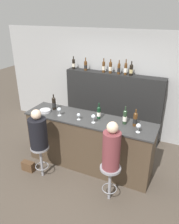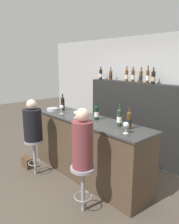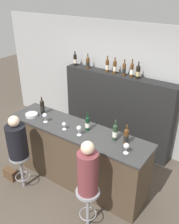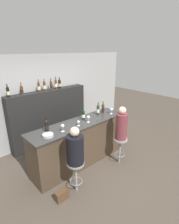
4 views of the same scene
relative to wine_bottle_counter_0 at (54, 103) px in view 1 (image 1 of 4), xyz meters
name	(u,v)px [view 1 (image 1 of 4)]	position (x,y,z in m)	size (l,w,h in m)	color
ground_plane	(82,173)	(0.82, -0.38, -1.23)	(16.00, 16.00, 0.00)	#4C4238
wall_back	(116,85)	(0.82, 1.54, 0.07)	(6.40, 0.05, 2.60)	#9E9E9E
bar_counter	(89,143)	(0.82, -0.08, -0.68)	(2.56, 0.65, 1.09)	#473828
back_bar_cabinet	(112,106)	(0.82, 1.31, -0.42)	(2.39, 0.28, 1.63)	black
wine_bottle_counter_0	(54,103)	(0.00, 0.00, 0.00)	(0.08, 0.08, 0.33)	black
wine_bottle_counter_1	(99,112)	(1.00, 0.00, -0.01)	(0.07, 0.07, 0.31)	black
wine_bottle_counter_2	(125,117)	(1.51, 0.00, 0.00)	(0.07, 0.07, 0.34)	#233823
wine_bottle_counter_3	(135,119)	(1.69, 0.00, -0.01)	(0.07, 0.07, 0.32)	#4C2D14
wine_bottle_backbar_0	(74,64)	(-0.24, 1.31, 0.53)	(0.07, 0.07, 0.31)	black
wine_bottle_backbar_1	(86,65)	(0.09, 1.31, 0.52)	(0.08, 0.08, 0.31)	#4C2D14
wine_bottle_backbar_2	(104,67)	(0.56, 1.31, 0.54)	(0.07, 0.07, 0.33)	#4C2D14
wine_bottle_backbar_3	(110,67)	(0.73, 1.31, 0.54)	(0.07, 0.07, 0.32)	#4C2D14
wine_bottle_backbar_4	(119,68)	(0.93, 1.31, 0.53)	(0.07, 0.07, 0.32)	#4C2D14
wine_bottle_backbar_5	(126,69)	(1.09, 1.31, 0.54)	(0.07, 0.07, 0.35)	#4C2D14
wine_bottle_backbar_6	(131,70)	(1.22, 1.31, 0.53)	(0.08, 0.08, 0.32)	black
wine_glass_0	(59,110)	(0.25, -0.20, -0.01)	(0.08, 0.08, 0.17)	silver
wine_glass_1	(79,115)	(0.68, -0.20, -0.05)	(0.07, 0.07, 0.13)	silver
wine_glass_2	(93,117)	(0.98, -0.20, -0.02)	(0.08, 0.08, 0.16)	silver
wine_glass_3	(138,126)	(1.80, -0.20, -0.02)	(0.08, 0.08, 0.16)	silver
metal_bowl	(45,111)	(-0.09, -0.19, -0.11)	(0.22, 0.22, 0.05)	#B7B7BC
bar_stool_left	(40,153)	(0.14, -0.75, -0.71)	(0.34, 0.34, 0.67)	gray
guest_seated_left	(38,132)	(0.14, -0.75, -0.24)	(0.33, 0.33, 0.75)	black
bar_stool_right	(110,175)	(1.53, -0.75, -0.71)	(0.34, 0.34, 0.67)	gray
guest_seated_right	(111,148)	(1.53, -0.75, -0.20)	(0.28, 0.28, 0.81)	brown
handbag	(28,166)	(-0.21, -0.75, -1.13)	(0.26, 0.12, 0.20)	#513823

